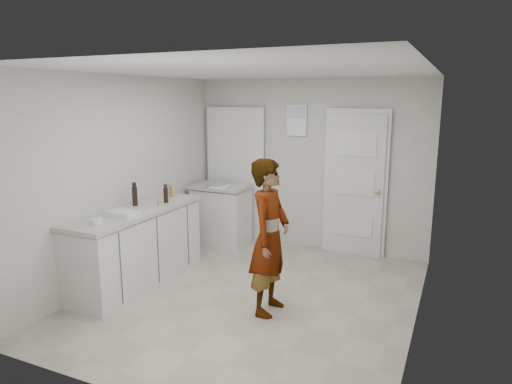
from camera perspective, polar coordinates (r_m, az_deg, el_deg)
The scene contains 12 objects.
ground at distance 5.34m, azimuth -0.40°, elevation -12.92°, with size 4.00×4.00×0.00m, color #A09786.
room_shell at distance 6.84m, azimuth 5.13°, elevation 1.56°, with size 4.00×4.00×4.00m.
main_counter at distance 5.75m, azimuth -14.60°, elevation -6.90°, with size 0.64×1.96×0.93m.
side_counter at distance 7.04m, azimuth -4.37°, elevation -3.10°, with size 0.84×0.61×0.93m.
person at distance 4.73m, azimuth 1.70°, elevation -5.66°, with size 0.60×0.39×1.63m, color silver.
cake_mix_box at distance 6.20m, azimuth -10.46°, elevation 0.17°, with size 0.10×0.04×0.16m, color #A88054.
spice_jar at distance 5.76m, azimuth -12.02°, elevation -1.21°, with size 0.05×0.05×0.07m, color tan.
oil_cruet_a at distance 5.86m, azimuth -11.22°, elevation -0.21°, with size 0.06×0.06×0.24m.
oil_cruet_b at distance 5.77m, azimuth -14.93°, elevation -0.28°, with size 0.07×0.07×0.30m.
baking_dish at distance 5.34m, azimuth -16.36°, elevation -2.60°, with size 0.33×0.23×0.06m.
egg_bowl at distance 5.10m, azimuth -19.31°, elevation -3.48°, with size 0.13×0.13×0.05m.
papers at distance 6.80m, azimuth -4.59°, elevation 0.71°, with size 0.25×0.32×0.01m, color white.
Camera 1 is at (2.04, -4.40, 2.23)m, focal length 32.00 mm.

